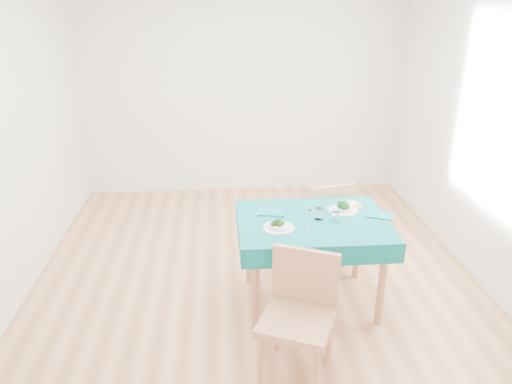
{
  "coord_description": "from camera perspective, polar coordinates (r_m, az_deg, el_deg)",
  "views": [
    {
      "loc": [
        -0.3,
        -3.95,
        2.44
      ],
      "look_at": [
        0.0,
        0.0,
        0.85
      ],
      "focal_mm": 35.0,
      "sensor_mm": 36.0,
      "label": 1
    }
  ],
  "objects": [
    {
      "name": "chair_near",
      "position": [
        3.32,
        4.76,
        -12.38
      ],
      "size": [
        0.62,
        0.65,
        1.15
      ],
      "primitive_type": "cube",
      "rotation": [
        0.0,
        0.0,
        -0.41
      ],
      "color": "#AE7852",
      "rests_on": "ground"
    },
    {
      "name": "bread_slice",
      "position": [
        4.29,
        10.89,
        -1.35
      ],
      "size": [
        0.13,
        0.13,
        0.02
      ],
      "primitive_type": "cube",
      "rotation": [
        0.0,
        0.0,
        0.25
      ],
      "color": "beige",
      "rests_on": "side_plate"
    },
    {
      "name": "knife_far",
      "position": [
        4.11,
        13.95,
        -2.92
      ],
      "size": [
        0.04,
        0.21,
        0.0
      ],
      "primitive_type": "cube",
      "rotation": [
        0.0,
        0.0,
        -0.1
      ],
      "color": "silver",
      "rests_on": "table"
    },
    {
      "name": "knife_near",
      "position": [
        3.82,
        5.91,
        -4.31
      ],
      "size": [
        0.08,
        0.18,
        0.0
      ],
      "primitive_type": "cube",
      "rotation": [
        0.0,
        0.0,
        -0.38
      ],
      "color": "silver",
      "rests_on": "table"
    },
    {
      "name": "tumbler_center",
      "position": [
        4.0,
        7.2,
        -2.47
      ],
      "size": [
        0.07,
        0.07,
        0.09
      ],
      "primitive_type": "cylinder",
      "color": "white",
      "rests_on": "table"
    },
    {
      "name": "table",
      "position": [
        4.16,
        6.31,
        -7.92
      ],
      "size": [
        1.18,
        0.9,
        0.76
      ],
      "primitive_type": "cube",
      "color": "#096368",
      "rests_on": "ground"
    },
    {
      "name": "tumbler_side",
      "position": [
        3.97,
        9.05,
        -2.8
      ],
      "size": [
        0.06,
        0.06,
        0.08
      ],
      "primitive_type": "cylinder",
      "color": "white",
      "rests_on": "table"
    },
    {
      "name": "napkin_far",
      "position": [
        4.16,
        14.02,
        -2.58
      ],
      "size": [
        0.25,
        0.22,
        0.01
      ],
      "primitive_type": "cube",
      "rotation": [
        0.0,
        0.0,
        -0.39
      ],
      "color": "#0D6E73",
      "rests_on": "table"
    },
    {
      "name": "room_shell",
      "position": [
        4.11,
        0.0,
        6.46
      ],
      "size": [
        4.02,
        4.52,
        2.73
      ],
      "color": "#A46C44",
      "rests_on": "ground"
    },
    {
      "name": "chair_far",
      "position": [
        4.74,
        7.65,
        -2.09
      ],
      "size": [
        0.52,
        0.55,
        1.06
      ],
      "primitive_type": "cube",
      "rotation": [
        0.0,
        0.0,
        3.37
      ],
      "color": "#AE7852",
      "rests_on": "ground"
    },
    {
      "name": "side_plate",
      "position": [
        4.3,
        10.87,
        -1.5
      ],
      "size": [
        0.18,
        0.18,
        0.01
      ],
      "primitive_type": "cylinder",
      "color": "#B0C05D",
      "rests_on": "table"
    },
    {
      "name": "fork_near",
      "position": [
        3.8,
        1.57,
        -4.38
      ],
      "size": [
        0.1,
        0.19,
        0.0
      ],
      "primitive_type": "cube",
      "rotation": [
        0.0,
        0.0,
        -0.43
      ],
      "color": "silver",
      "rests_on": "table"
    },
    {
      "name": "bowl_near",
      "position": [
        3.81,
        2.62,
        -3.72
      ],
      "size": [
        0.24,
        0.24,
        0.07
      ],
      "primitive_type": null,
      "color": "white",
      "rests_on": "table"
    },
    {
      "name": "fork_far",
      "position": [
        4.1,
        6.77,
        -2.5
      ],
      "size": [
        0.09,
        0.18,
        0.0
      ],
      "primitive_type": "cube",
      "rotation": [
        0.0,
        0.0,
        0.39
      ],
      "color": "silver",
      "rests_on": "table"
    },
    {
      "name": "bowl_far",
      "position": [
        4.17,
        9.95,
        -1.68
      ],
      "size": [
        0.24,
        0.24,
        0.07
      ],
      "primitive_type": null,
      "color": "white",
      "rests_on": "table"
    },
    {
      "name": "napkin_near",
      "position": [
        4.09,
        1.79,
        -2.33
      ],
      "size": [
        0.24,
        0.19,
        0.01
      ],
      "primitive_type": "cube",
      "rotation": [
        0.0,
        0.0,
        -0.19
      ],
      "color": "#0D6E73",
      "rests_on": "table"
    }
  ]
}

